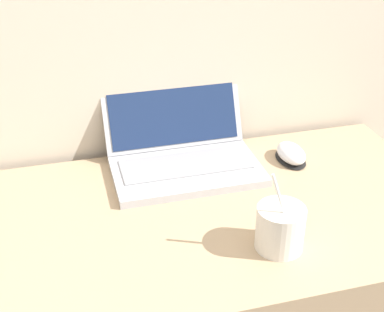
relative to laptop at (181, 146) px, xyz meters
The scene contains 3 objects.
laptop is the anchor object (origin of this frame).
drink_cup 0.39m from the laptop, 73.89° to the right, with size 0.10×0.10×0.18m.
computer_mouse 0.28m from the laptop, 11.17° to the right, with size 0.07×0.11×0.04m.
Camera 1 is at (-0.21, -0.63, 1.46)m, focal length 50.00 mm.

